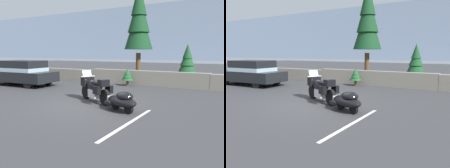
{
  "view_description": "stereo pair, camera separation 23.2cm",
  "coord_description": "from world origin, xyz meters",
  "views": [
    {
      "loc": [
        5.45,
        -7.56,
        2.13
      ],
      "look_at": [
        0.88,
        0.48,
        0.85
      ],
      "focal_mm": 36.34,
      "sensor_mm": 36.0,
      "label": 1
    },
    {
      "loc": [
        5.65,
        -7.44,
        2.13
      ],
      "look_at": [
        0.88,
        0.48,
        0.85
      ],
      "focal_mm": 36.34,
      "sensor_mm": 36.0,
      "label": 2
    }
  ],
  "objects": [
    {
      "name": "touring_motorcycle",
      "position": [
        -0.01,
        0.53,
        0.62
      ],
      "size": [
        2.13,
        1.35,
        1.33
      ],
      "color": "black",
      "rests_on": "ground"
    },
    {
      "name": "suv_at_left_edge",
      "position": [
        -7.0,
        2.39,
        0.84
      ],
      "size": [
        4.89,
        2.19,
        1.63
      ],
      "color": "black",
      "rests_on": "ground"
    },
    {
      "name": "pine_sapling_near",
      "position": [
        -0.92,
        5.66,
        0.69
      ],
      "size": [
        0.79,
        0.79,
        1.1
      ],
      "color": "brown",
      "rests_on": "ground"
    },
    {
      "name": "car_shaped_trailer",
      "position": [
        1.77,
        -0.37,
        0.41
      ],
      "size": [
        2.13,
        1.31,
        0.76
      ],
      "color": "black",
      "rests_on": "ground"
    },
    {
      "name": "ground_plane",
      "position": [
        0.0,
        0.0,
        0.0
      ],
      "size": [
        80.0,
        80.0,
        0.0
      ],
      "primitive_type": "plane",
      "color": "#38383A"
    },
    {
      "name": "stone_guard_wall",
      "position": [
        0.13,
        6.46,
        0.46
      ],
      "size": [
        24.0,
        0.58,
        0.95
      ],
      "color": "gray",
      "rests_on": "ground"
    },
    {
      "name": "pine_tree_tall",
      "position": [
        -1.22,
        8.12,
        4.58
      ],
      "size": [
        2.07,
        2.07,
        7.32
      ],
      "color": "brown",
      "rests_on": "ground"
    },
    {
      "name": "pine_tree_secondary",
      "position": [
        2.46,
        7.38,
        1.69
      ],
      "size": [
        1.12,
        1.12,
        2.7
      ],
      "color": "brown",
      "rests_on": "ground"
    },
    {
      "name": "parking_stripe_marker",
      "position": [
        2.6,
        -1.5,
        0.0
      ],
      "size": [
        0.12,
        3.6,
        0.01
      ],
      "primitive_type": "cube",
      "color": "silver",
      "rests_on": "ground"
    }
  ]
}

